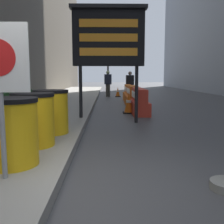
# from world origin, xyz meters

# --- Properties ---
(ground_plane) EXTENTS (120.00, 120.00, 0.00)m
(ground_plane) POSITION_xyz_m (0.00, 0.00, 0.00)
(ground_plane) COLOR #3F3F42
(barrel_drum_foreground) EXTENTS (0.75, 0.75, 0.93)m
(barrel_drum_foreground) POSITION_xyz_m (-0.73, 0.54, 0.63)
(barrel_drum_foreground) COLOR yellow
(barrel_drum_foreground) RESTS_ON sidewalk_left
(barrel_drum_middle) EXTENTS (0.75, 0.75, 0.93)m
(barrel_drum_middle) POSITION_xyz_m (-0.71, 1.57, 0.63)
(barrel_drum_middle) COLOR yellow
(barrel_drum_middle) RESTS_ON sidewalk_left
(barrel_drum_back) EXTENTS (0.75, 0.75, 0.93)m
(barrel_drum_back) POSITION_xyz_m (-0.61, 2.60, 0.63)
(barrel_drum_back) COLOR yellow
(barrel_drum_back) RESTS_ON sidewalk_left
(message_board) EXTENTS (2.18, 0.36, 3.36)m
(message_board) POSITION_xyz_m (0.64, 4.74, 2.47)
(message_board) COLOR black
(message_board) RESTS_ON ground_plane
(jersey_barrier_red_striped) EXTENTS (0.58, 2.18, 0.93)m
(jersey_barrier_red_striped) POSITION_xyz_m (1.79, 6.78, 0.41)
(jersey_barrier_red_striped) COLOR red
(jersey_barrier_red_striped) RESTS_ON ground_plane
(jersey_barrier_orange_far) EXTENTS (0.62, 2.10, 0.94)m
(jersey_barrier_orange_far) POSITION_xyz_m (1.79, 9.41, 0.41)
(jersey_barrier_orange_far) COLOR orange
(jersey_barrier_orange_far) RESTS_ON ground_plane
(jersey_barrier_orange_near) EXTENTS (0.50, 1.74, 0.92)m
(jersey_barrier_orange_near) POSITION_xyz_m (1.79, 11.74, 0.41)
(jersey_barrier_orange_near) COLOR orange
(jersey_barrier_orange_near) RESTS_ON ground_plane
(traffic_cone_near) EXTENTS (0.37, 0.37, 0.65)m
(traffic_cone_near) POSITION_xyz_m (1.35, 14.94, 0.32)
(traffic_cone_near) COLOR black
(traffic_cone_near) RESTS_ON ground_plane
(traffic_cone_mid) EXTENTS (0.44, 0.44, 0.78)m
(traffic_cone_mid) POSITION_xyz_m (1.42, 6.79, 0.38)
(traffic_cone_mid) COLOR black
(traffic_cone_mid) RESTS_ON ground_plane
(traffic_light_near_curb) EXTENTS (0.28, 0.44, 4.14)m
(traffic_light_near_curb) POSITION_xyz_m (0.68, 15.74, 2.99)
(traffic_light_near_curb) COLOR #2D2D30
(traffic_light_near_curb) RESTS_ON ground_plane
(pedestrian_worker) EXTENTS (0.49, 0.32, 1.75)m
(pedestrian_worker) POSITION_xyz_m (0.67, 14.67, 1.03)
(pedestrian_worker) COLOR #514C42
(pedestrian_worker) RESTS_ON ground_plane
(pedestrian_passerby) EXTENTS (0.49, 0.35, 1.68)m
(pedestrian_passerby) POSITION_xyz_m (1.99, 12.88, 0.99)
(pedestrian_passerby) COLOR #23283D
(pedestrian_passerby) RESTS_ON ground_plane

